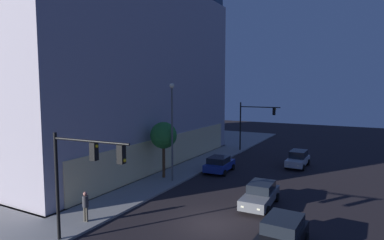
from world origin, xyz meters
name	(u,v)px	position (x,y,z in m)	size (l,w,h in m)	color
ground_plane	(211,224)	(0.00, 0.00, 0.00)	(120.00, 120.00, 0.00)	black
modern_building	(61,67)	(10.36, 25.32, 10.87)	(29.85, 31.94, 21.88)	#4C4C51
traffic_light_near_corner	(83,166)	(-5.90, 4.45, 4.38)	(0.54, 4.79, 5.84)	black
traffic_light_far_corner	(253,119)	(22.78, 4.73, 4.36)	(0.40, 5.21, 6.31)	black
street_lamp_sidewalk	(172,121)	(6.29, 6.71, 5.48)	(0.44, 0.44, 8.58)	#5B5B5B
sidewalk_tree	(164,136)	(6.87, 7.99, 4.01)	(2.42, 2.42, 5.10)	#55351E
pedestrian_waiting	(85,204)	(-3.64, 6.78, 1.26)	(0.36, 0.36, 1.86)	#4C473D
car_black	(282,234)	(-1.10, -4.50, 0.82)	(4.49, 2.30, 1.60)	black
car_grey	(260,195)	(4.40, -1.76, 0.82)	(4.74, 2.10, 1.62)	slate
car_blue	(219,164)	(11.51, 4.48, 0.80)	(4.20, 2.33, 1.57)	navy
car_silver	(298,159)	(17.47, -1.97, 0.85)	(4.44, 2.05, 1.69)	#B7BABF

